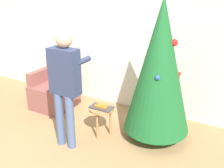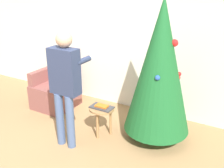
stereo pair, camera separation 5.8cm
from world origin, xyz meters
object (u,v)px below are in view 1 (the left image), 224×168
christmas_tree (160,67)px  person_standing (65,80)px  armchair (56,90)px  side_stool (102,112)px

christmas_tree → person_standing: (-1.09, -0.80, -0.14)m
christmas_tree → person_standing: 1.36m
armchair → side_stool: 1.40m
armchair → side_stool: (1.32, -0.46, 0.04)m
person_standing → side_stool: (0.31, 0.46, -0.63)m
christmas_tree → person_standing: size_ratio=1.27×
person_standing → side_stool: person_standing is taller
armchair → person_standing: bearing=-42.2°
side_stool → person_standing: bearing=-123.6°
side_stool → christmas_tree: bearing=23.6°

